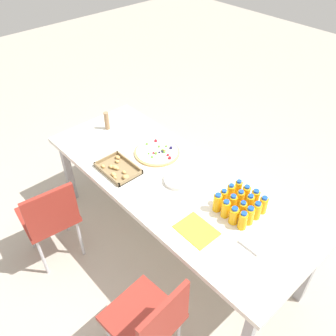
{
  "coord_description": "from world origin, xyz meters",
  "views": [
    {
      "loc": [
        -1.46,
        1.36,
        2.52
      ],
      "look_at": [
        0.11,
        -0.06,
        0.74
      ],
      "focal_mm": 37.82,
      "sensor_mm": 36.0,
      "label": 1
    }
  ],
  "objects_px": {
    "juice_bottle_5": "(249,204)",
    "juice_bottle_9": "(242,210)",
    "juice_bottle_7": "(230,192)",
    "juice_bottle_15": "(217,203)",
    "juice_bottle_8": "(249,216)",
    "napkin_stack": "(255,242)",
    "chair_far_left": "(150,320)",
    "cardboard_tube": "(107,121)",
    "juice_bottle_3": "(238,188)",
    "juice_bottle_11": "(223,198)",
    "chair_far_right": "(50,216)",
    "juice_bottle_12": "(243,221)",
    "juice_bottle_4": "(257,211)",
    "plate_stack": "(178,180)",
    "party_table": "(172,186)",
    "juice_bottle_2": "(246,193)",
    "fruit_pizza": "(157,152)",
    "snack_tray": "(118,169)",
    "paper_folder": "(197,230)",
    "juice_bottle_10": "(232,204)",
    "juice_bottle_6": "(240,199)",
    "juice_bottle_1": "(255,198)",
    "juice_bottle_0": "(263,205)",
    "juice_bottle_13": "(234,216)"
  },
  "relations": [
    {
      "from": "juice_bottle_5",
      "to": "juice_bottle_9",
      "type": "distance_m",
      "value": 0.08
    },
    {
      "from": "juice_bottle_7",
      "to": "juice_bottle_15",
      "type": "distance_m",
      "value": 0.15
    },
    {
      "from": "juice_bottle_8",
      "to": "napkin_stack",
      "type": "xyz_separation_m",
      "value": [
        -0.14,
        0.1,
        -0.06
      ]
    },
    {
      "from": "chair_far_left",
      "to": "cardboard_tube",
      "type": "distance_m",
      "value": 1.77
    },
    {
      "from": "juice_bottle_3",
      "to": "juice_bottle_11",
      "type": "bearing_deg",
      "value": 86.7
    },
    {
      "from": "cardboard_tube",
      "to": "chair_far_left",
      "type": "bearing_deg",
      "value": 152.54
    },
    {
      "from": "chair_far_right",
      "to": "juice_bottle_12",
      "type": "bearing_deg",
      "value": -47.93
    },
    {
      "from": "juice_bottle_3",
      "to": "cardboard_tube",
      "type": "bearing_deg",
      "value": 8.31
    },
    {
      "from": "juice_bottle_12",
      "to": "napkin_stack",
      "type": "relative_size",
      "value": 0.94
    },
    {
      "from": "juice_bottle_3",
      "to": "juice_bottle_4",
      "type": "height_order",
      "value": "juice_bottle_3"
    },
    {
      "from": "chair_far_right",
      "to": "plate_stack",
      "type": "distance_m",
      "value": 1.02
    },
    {
      "from": "juice_bottle_7",
      "to": "party_table",
      "type": "bearing_deg",
      "value": 21.51
    },
    {
      "from": "juice_bottle_5",
      "to": "juice_bottle_9",
      "type": "relative_size",
      "value": 1.09
    },
    {
      "from": "juice_bottle_2",
      "to": "napkin_stack",
      "type": "xyz_separation_m",
      "value": [
        -0.29,
        0.26,
        -0.05
      ]
    },
    {
      "from": "juice_bottle_11",
      "to": "cardboard_tube",
      "type": "height_order",
      "value": "cardboard_tube"
    },
    {
      "from": "fruit_pizza",
      "to": "snack_tray",
      "type": "bearing_deg",
      "value": 83.61
    },
    {
      "from": "cardboard_tube",
      "to": "paper_folder",
      "type": "distance_m",
      "value": 1.4
    },
    {
      "from": "juice_bottle_7",
      "to": "juice_bottle_10",
      "type": "height_order",
      "value": "juice_bottle_10"
    },
    {
      "from": "juice_bottle_10",
      "to": "juice_bottle_15",
      "type": "distance_m",
      "value": 0.1
    },
    {
      "from": "plate_stack",
      "to": "snack_tray",
      "type": "bearing_deg",
      "value": 31.95
    },
    {
      "from": "juice_bottle_6",
      "to": "juice_bottle_5",
      "type": "bearing_deg",
      "value": -178.06
    },
    {
      "from": "napkin_stack",
      "to": "party_table",
      "type": "bearing_deg",
      "value": -0.97
    },
    {
      "from": "snack_tray",
      "to": "cardboard_tube",
      "type": "distance_m",
      "value": 0.61
    },
    {
      "from": "juice_bottle_2",
      "to": "napkin_stack",
      "type": "bearing_deg",
      "value": 137.73
    },
    {
      "from": "fruit_pizza",
      "to": "juice_bottle_4",
      "type": "bearing_deg",
      "value": -178.51
    },
    {
      "from": "chair_far_left",
      "to": "juice_bottle_10",
      "type": "bearing_deg",
      "value": 4.05
    },
    {
      "from": "juice_bottle_4",
      "to": "snack_tray",
      "type": "distance_m",
      "value": 1.1
    },
    {
      "from": "chair_far_right",
      "to": "juice_bottle_4",
      "type": "bearing_deg",
      "value": -43.74
    },
    {
      "from": "juice_bottle_2",
      "to": "juice_bottle_7",
      "type": "xyz_separation_m",
      "value": [
        0.08,
        0.08,
        0.0
      ]
    },
    {
      "from": "juice_bottle_1",
      "to": "cardboard_tube",
      "type": "distance_m",
      "value": 1.5
    },
    {
      "from": "juice_bottle_0",
      "to": "juice_bottle_5",
      "type": "relative_size",
      "value": 0.92
    },
    {
      "from": "juice_bottle_10",
      "to": "juice_bottle_2",
      "type": "bearing_deg",
      "value": -88.33
    },
    {
      "from": "juice_bottle_11",
      "to": "cardboard_tube",
      "type": "relative_size",
      "value": 0.83
    },
    {
      "from": "juice_bottle_5",
      "to": "snack_tray",
      "type": "xyz_separation_m",
      "value": [
        0.96,
        0.41,
        -0.06
      ]
    },
    {
      "from": "juice_bottle_6",
      "to": "juice_bottle_15",
      "type": "bearing_deg",
      "value": 62.64
    },
    {
      "from": "juice_bottle_3",
      "to": "juice_bottle_12",
      "type": "height_order",
      "value": "same"
    },
    {
      "from": "juice_bottle_8",
      "to": "juice_bottle_13",
      "type": "bearing_deg",
      "value": 45.6
    },
    {
      "from": "juice_bottle_0",
      "to": "paper_folder",
      "type": "height_order",
      "value": "juice_bottle_0"
    },
    {
      "from": "snack_tray",
      "to": "napkin_stack",
      "type": "distance_m",
      "value": 1.18
    },
    {
      "from": "juice_bottle_7",
      "to": "juice_bottle_15",
      "type": "relative_size",
      "value": 0.95
    },
    {
      "from": "juice_bottle_1",
      "to": "juice_bottle_10",
      "type": "distance_m",
      "value": 0.17
    },
    {
      "from": "juice_bottle_13",
      "to": "chair_far_left",
      "type": "bearing_deg",
      "value": 94.15
    },
    {
      "from": "juice_bottle_8",
      "to": "juice_bottle_1",
      "type": "bearing_deg",
      "value": -64.44
    },
    {
      "from": "juice_bottle_6",
      "to": "juice_bottle_4",
      "type": "bearing_deg",
      "value": 177.09
    },
    {
      "from": "juice_bottle_8",
      "to": "juice_bottle_15",
      "type": "relative_size",
      "value": 0.96
    },
    {
      "from": "juice_bottle_1",
      "to": "juice_bottle_8",
      "type": "height_order",
      "value": "same"
    },
    {
      "from": "juice_bottle_6",
      "to": "juice_bottle_10",
      "type": "bearing_deg",
      "value": 88.52
    },
    {
      "from": "fruit_pizza",
      "to": "juice_bottle_15",
      "type": "bearing_deg",
      "value": 171.33
    },
    {
      "from": "party_table",
      "to": "juice_bottle_11",
      "type": "relative_size",
      "value": 16.38
    },
    {
      "from": "juice_bottle_6",
      "to": "juice_bottle_9",
      "type": "relative_size",
      "value": 0.99
    }
  ]
}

